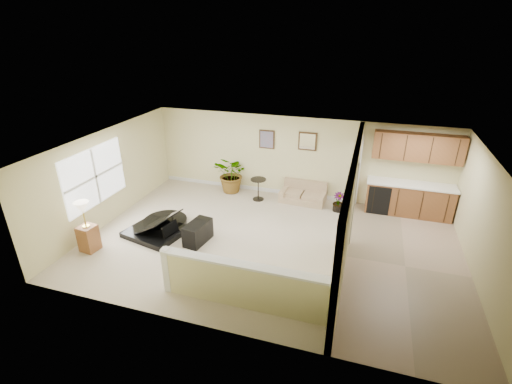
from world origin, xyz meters
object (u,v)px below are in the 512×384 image
(loveseat, at_px, (303,192))
(lamp_stand, at_px, (87,230))
(piano_bench, at_px, (198,232))
(piano, at_px, (155,213))
(small_plant, at_px, (338,203))
(accent_table, at_px, (258,186))
(palm_plant, at_px, (233,174))

(loveseat, xyz_separation_m, lamp_stand, (-4.37, -4.22, 0.25))
(piano_bench, bearing_deg, piano, 173.87)
(piano_bench, bearing_deg, loveseat, 56.72)
(piano_bench, relative_size, small_plant, 1.41)
(piano_bench, distance_m, accent_table, 2.87)
(piano_bench, bearing_deg, palm_plant, 94.48)
(piano_bench, distance_m, lamp_stand, 2.58)
(piano_bench, height_order, lamp_stand, lamp_stand)
(small_plant, bearing_deg, lamp_stand, -144.83)
(piano, distance_m, lamp_stand, 1.64)
(small_plant, bearing_deg, palm_plant, 174.16)
(accent_table, height_order, palm_plant, palm_plant)
(accent_table, bearing_deg, piano_bench, -104.37)
(piano, height_order, loveseat, piano)
(piano, relative_size, piano_bench, 2.28)
(piano_bench, bearing_deg, lamp_stand, -154.68)
(lamp_stand, bearing_deg, small_plant, 35.17)
(piano_bench, distance_m, small_plant, 4.17)
(loveseat, height_order, palm_plant, palm_plant)
(piano_bench, relative_size, lamp_stand, 0.63)
(accent_table, distance_m, lamp_stand, 4.92)
(piano_bench, relative_size, loveseat, 0.57)
(loveseat, height_order, lamp_stand, lamp_stand)
(lamp_stand, bearing_deg, piano, 48.88)
(piano_bench, height_order, palm_plant, palm_plant)
(accent_table, xyz_separation_m, small_plant, (2.42, -0.03, -0.20))
(lamp_stand, bearing_deg, piano_bench, 25.32)
(piano_bench, relative_size, accent_table, 1.16)
(piano, height_order, small_plant, piano)
(piano, xyz_separation_m, lamp_stand, (-1.08, -1.23, -0.00))
(palm_plant, bearing_deg, accent_table, -18.43)
(loveseat, bearing_deg, piano, -134.43)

